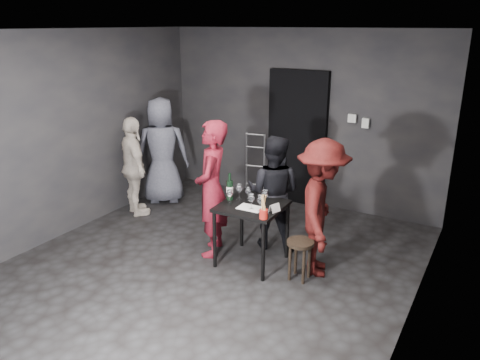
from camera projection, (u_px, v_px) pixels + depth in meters
The scene contains 27 objects.
floor at pixel (213, 264), 5.64m from camera, with size 4.50×5.00×0.02m, color black.
ceiling at pixel (208, 29), 4.77m from camera, with size 4.50×5.00×0.02m, color silver.
wall_back at pixel (299, 119), 7.26m from camera, with size 4.50×0.04×2.70m, color black.
wall_front at pixel (7, 244), 3.15m from camera, with size 4.50×0.04×2.70m, color black.
wall_left at pixel (71, 134), 6.27m from camera, with size 0.04×5.00×2.70m, color black.
wall_right at pixel (423, 191), 4.14m from camera, with size 0.04×5.00×2.70m, color black.
doorway at pixel (297, 138), 7.30m from camera, with size 0.95×0.10×2.10m, color black.
wallbox_upper at pixel (352, 118), 6.78m from camera, with size 0.12×0.06×0.12m, color #B7B7B2.
wallbox_lower at pixel (366, 123), 6.70m from camera, with size 0.10×0.06×0.14m, color #B7B7B2.
hand_truck at pixel (254, 186), 7.71m from camera, with size 0.37×0.32×1.09m.
tasting_table at pixel (252, 212), 5.49m from camera, with size 0.72×0.72×0.75m.
stool at pixel (300, 250), 5.21m from camera, with size 0.31×0.31×0.47m.
server_red at pixel (212, 181), 5.64m from camera, with size 0.70×0.46×1.91m, color maroon.
woman_black at pixel (273, 194), 5.90m from camera, with size 0.70×0.38×1.44m, color black.
man_maroon at pixel (322, 205), 5.22m from camera, with size 1.08×0.50×1.68m, color #3D0D0C.
bystander_cream at pixel (134, 167), 6.90m from camera, with size 0.86×0.41×1.47m, color silver.
bystander_grey at pixel (162, 144), 7.35m from camera, with size 0.93×0.51×1.90m, color #595A6A.
tasting_mat at pixel (250, 208), 5.35m from camera, with size 0.29×0.19×0.00m, color white.
wine_glass_a at pixel (230, 196), 5.46m from camera, with size 0.07×0.07×0.19m, color white, non-canonical shape.
wine_glass_b at pixel (239, 191), 5.60m from camera, with size 0.08×0.08×0.21m, color white, non-canonical shape.
wine_glass_c at pixel (248, 193), 5.56m from camera, with size 0.07×0.07×0.18m, color white, non-canonical shape.
wine_glass_d at pixel (251, 201), 5.30m from camera, with size 0.08×0.08×0.20m, color white, non-canonical shape.
wine_glass_e at pixel (261, 202), 5.23m from camera, with size 0.08×0.08×0.22m, color white, non-canonical shape.
wine_glass_f at pixel (265, 197), 5.38m from camera, with size 0.08×0.08×0.21m, color white, non-canonical shape.
wine_bottle at pixel (230, 189), 5.58m from camera, with size 0.08×0.08×0.33m.
breadstick_cup at pixel (264, 207), 5.03m from camera, with size 0.09×0.09×0.29m.
reserved_card at pixel (273, 208), 5.24m from camera, with size 0.08×0.13×0.10m, color white, non-canonical shape.
Camera 1 is at (2.79, -4.18, 2.77)m, focal length 35.00 mm.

